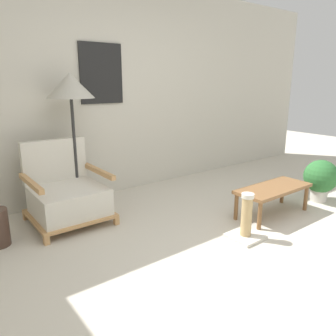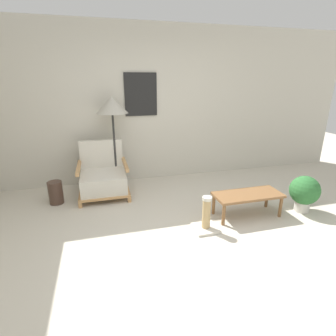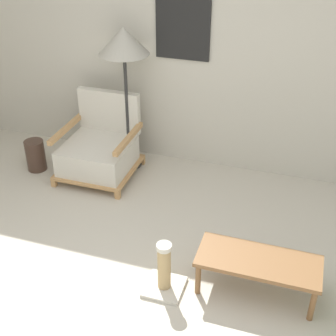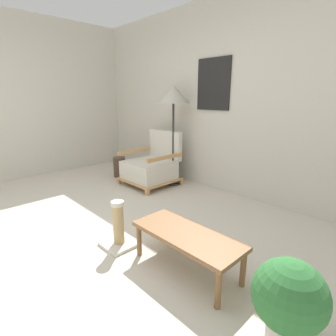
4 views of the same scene
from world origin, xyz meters
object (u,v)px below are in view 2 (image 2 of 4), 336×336
at_px(vase, 56,193).
at_px(potted_plant, 304,192).
at_px(floor_lamp, 112,108).
at_px(scratching_post, 206,218).
at_px(coffee_table, 248,196).
at_px(armchair, 103,178).

distance_m(vase, potted_plant, 3.64).
xyz_separation_m(floor_lamp, scratching_post, (0.97, -1.69, -1.20)).
bearing_deg(potted_plant, floor_lamp, 147.66).
bearing_deg(potted_plant, coffee_table, 173.85).
bearing_deg(floor_lamp, coffee_table, -41.98).
bearing_deg(scratching_post, potted_plant, 3.93).
bearing_deg(coffee_table, armchair, 147.01).
xyz_separation_m(armchair, vase, (-0.72, -0.14, -0.12)).
height_order(armchair, floor_lamp, floor_lamp).
bearing_deg(armchair, vase, -168.87).
xyz_separation_m(floor_lamp, vase, (-0.94, -0.41, -1.19)).
distance_m(armchair, vase, 0.74).
height_order(floor_lamp, vase, floor_lamp).
xyz_separation_m(floor_lamp, potted_plant, (2.50, -1.58, -1.06)).
relative_size(armchair, scratching_post, 1.88).
bearing_deg(scratching_post, floor_lamp, 119.94).
xyz_separation_m(vase, potted_plant, (3.44, -1.17, 0.13)).
bearing_deg(potted_plant, scratching_post, -176.07).
bearing_deg(coffee_table, potted_plant, -6.15).
xyz_separation_m(armchair, coffee_table, (1.88, -1.22, -0.01)).
relative_size(potted_plant, scratching_post, 1.17).
bearing_deg(floor_lamp, scratching_post, -60.06).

